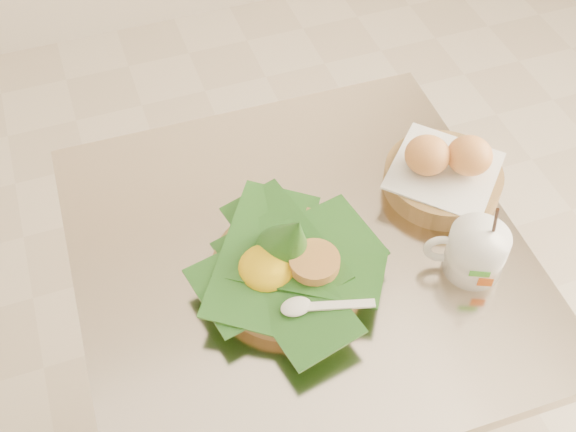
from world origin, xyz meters
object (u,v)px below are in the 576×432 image
object	(u,v)px
bread_basket	(444,172)
coffee_mug	(475,251)
rice_basket	(287,263)
cafe_table	(298,324)

from	to	relation	value
bread_basket	coffee_mug	world-z (taller)	coffee_mug
coffee_mug	bread_basket	bearing A→B (deg)	77.64
rice_basket	coffee_mug	xyz separation A→B (m)	(0.27, -0.08, 0.00)
rice_basket	bread_basket	bearing A→B (deg)	16.23
rice_basket	coffee_mug	size ratio (longest dim) A/B	1.81
rice_basket	cafe_table	bearing A→B (deg)	49.09
cafe_table	bread_basket	distance (m)	0.38
cafe_table	coffee_mug	size ratio (longest dim) A/B	4.76
bread_basket	coffee_mug	size ratio (longest dim) A/B	1.51
rice_basket	bread_basket	distance (m)	0.32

